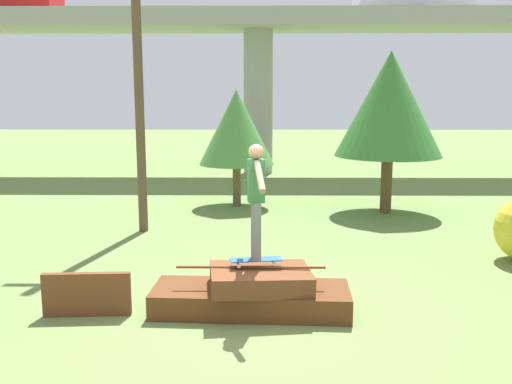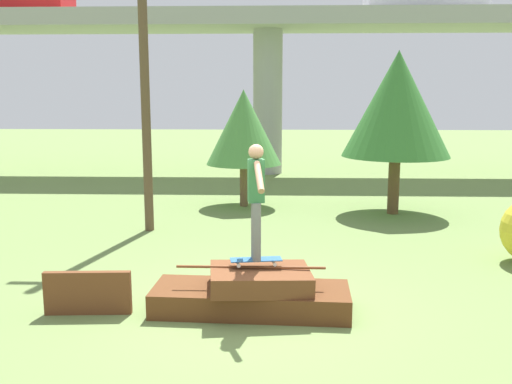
{
  "view_description": "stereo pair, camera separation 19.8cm",
  "coord_description": "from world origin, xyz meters",
  "px_view_note": "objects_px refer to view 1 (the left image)",
  "views": [
    {
      "loc": [
        0.16,
        -7.72,
        3.08
      ],
      "look_at": [
        0.07,
        0.04,
        1.72
      ],
      "focal_mm": 40.0,
      "sensor_mm": 36.0,
      "label": 1
    },
    {
      "loc": [
        0.36,
        -7.72,
        3.08
      ],
      "look_at": [
        0.07,
        0.04,
        1.72
      ],
      "focal_mm": 40.0,
      "sensor_mm": 36.0,
      "label": 2
    }
  ],
  "objects_px": {
    "skateboard": "(256,260)",
    "tree_behind_left": "(389,104)",
    "skater": "(256,193)",
    "utility_pole": "(138,53)",
    "tree_behind_right": "(236,128)"
  },
  "relations": [
    {
      "from": "skater",
      "to": "utility_pole",
      "type": "relative_size",
      "value": 0.21
    },
    {
      "from": "skateboard",
      "to": "tree_behind_left",
      "type": "distance_m",
      "value": 7.76
    },
    {
      "from": "skater",
      "to": "tree_behind_left",
      "type": "distance_m",
      "value": 7.57
    },
    {
      "from": "skateboard",
      "to": "skater",
      "type": "distance_m",
      "value": 0.96
    },
    {
      "from": "skater",
      "to": "tree_behind_left",
      "type": "xyz_separation_m",
      "value": [
        3.28,
        6.73,
        1.08
      ]
    },
    {
      "from": "skateboard",
      "to": "tree_behind_left",
      "type": "height_order",
      "value": "tree_behind_left"
    },
    {
      "from": "utility_pole",
      "to": "tree_behind_left",
      "type": "bearing_deg",
      "value": 18.99
    },
    {
      "from": "skater",
      "to": "tree_behind_right",
      "type": "bearing_deg",
      "value": 94.59
    },
    {
      "from": "skateboard",
      "to": "tree_behind_right",
      "type": "bearing_deg",
      "value": 94.59
    },
    {
      "from": "skater",
      "to": "tree_behind_left",
      "type": "relative_size",
      "value": 0.4
    },
    {
      "from": "skater",
      "to": "utility_pole",
      "type": "bearing_deg",
      "value": 118.74
    },
    {
      "from": "skater",
      "to": "tree_behind_right",
      "type": "distance_m",
      "value": 7.62
    },
    {
      "from": "skateboard",
      "to": "tree_behind_left",
      "type": "bearing_deg",
      "value": 64.04
    },
    {
      "from": "skateboard",
      "to": "utility_pole",
      "type": "distance_m",
      "value": 6.24
    },
    {
      "from": "utility_pole",
      "to": "tree_behind_right",
      "type": "bearing_deg",
      "value": 55.44
    }
  ]
}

